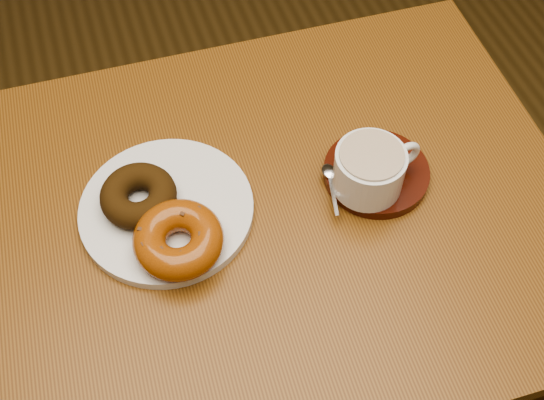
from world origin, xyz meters
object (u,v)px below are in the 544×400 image
object	(u,v)px
donut_plate	(167,209)
cafe_table	(260,260)
saucer	(376,173)
coffee_cup	(370,169)

from	to	relation	value
donut_plate	cafe_table	bearing A→B (deg)	-17.86
donut_plate	saucer	distance (m)	0.30
cafe_table	saucer	bearing A→B (deg)	3.89
donut_plate	saucer	xyz separation A→B (m)	(0.30, -0.03, 0.00)
saucer	coffee_cup	distance (m)	0.05
donut_plate	saucer	world-z (taller)	saucer
donut_plate	coffee_cup	bearing A→B (deg)	-10.53
cafe_table	saucer	xyz separation A→B (m)	(0.18, 0.01, 0.14)
cafe_table	saucer	size ratio (longest dim) A/B	6.10
cafe_table	donut_plate	bearing A→B (deg)	164.04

